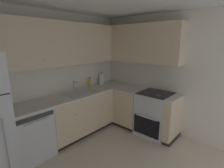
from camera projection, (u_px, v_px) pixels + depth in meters
wall_back at (49, 78)px, 3.24m from camera, size 3.55×0.05×2.43m
wall_right at (177, 76)px, 3.36m from camera, size 0.05×3.59×2.43m
dishwasher at (30, 133)px, 2.79m from camera, size 0.60×0.63×0.85m
lower_cabinets_back at (79, 114)px, 3.52m from camera, size 1.40×0.62×0.85m
countertop_back at (78, 94)px, 3.42m from camera, size 2.61×0.60×0.03m
lower_cabinets_right at (138, 110)px, 3.74m from camera, size 0.62×1.33×0.85m
countertop_right at (139, 91)px, 3.64m from camera, size 0.60×1.33×0.03m
oven_range at (155, 113)px, 3.50m from camera, size 0.68×0.62×1.03m
upper_cabinets_back at (64, 44)px, 3.16m from camera, size 2.29×0.34×0.78m
upper_cabinets_right at (138, 44)px, 3.60m from camera, size 0.32×1.87×0.78m
sink at (81, 95)px, 3.44m from camera, size 0.66×0.40×0.10m
faucet at (75, 85)px, 3.54m from camera, size 0.07×0.16×0.21m
soap_bottle at (90, 83)px, 3.84m from camera, size 0.06×0.06×0.23m
paper_towel_roll at (102, 79)px, 4.08m from camera, size 0.11×0.11×0.32m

